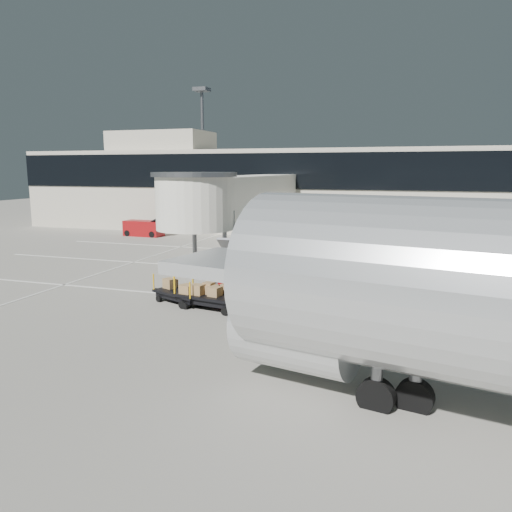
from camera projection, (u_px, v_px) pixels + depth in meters
The scene contains 11 objects.
ground at pixel (221, 311), 22.09m from camera, with size 140.00×140.00×0.00m, color #9D9A8C.
lane_markings at pixel (268, 270), 31.02m from camera, with size 40.00×30.00×0.02m.
terminal at pixel (331, 190), 49.50m from camera, with size 64.00×12.11×15.20m.
jet_bridge at pixel (234, 197), 34.04m from camera, with size 5.70×20.40×6.03m.
baggage_tug at pixel (250, 285), 24.25m from camera, with size 2.77×1.82×1.78m.
suitcase_cart at pixel (371, 291), 23.46m from camera, with size 4.12×1.73×1.61m.
box_cart_near at pixel (210, 295), 22.48m from camera, with size 4.04×2.12×1.55m.
box_cart_far at pixel (182, 293), 23.32m from camera, with size 3.36×2.32×1.31m.
ground_worker at pixel (250, 317), 18.22m from camera, with size 0.63×0.41×1.73m, color #A9EF19.
minivan at pixel (442, 245), 33.60m from camera, with size 3.16×5.33×1.89m.
belt_loader at pixel (144, 228), 46.46m from camera, with size 3.95×1.72×1.88m.
Camera 1 is at (8.12, -19.78, 6.24)m, focal length 35.00 mm.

